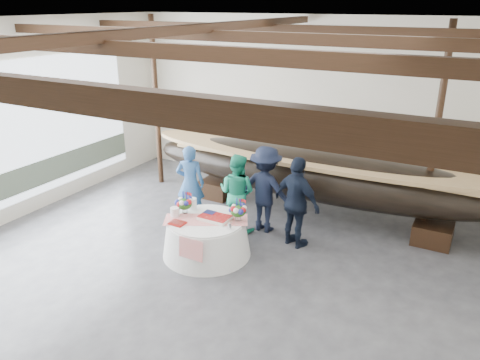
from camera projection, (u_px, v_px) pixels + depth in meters
The scene contains 12 objects.
floor at pixel (170, 294), 8.18m from camera, with size 10.00×12.00×0.01m, color #3D3D42.
wall_back at pixel (303, 105), 12.29m from camera, with size 10.00×0.02×4.50m, color silver.
ceiling at pixel (153, 23), 6.57m from camera, with size 10.00×12.00×0.01m, color white.
pavilion_structure at pixel (185, 55), 7.36m from camera, with size 9.80×11.76×4.50m.
open_bay at pixel (15, 142), 10.56m from camera, with size 0.03×7.00×3.20m.
longboat_display at pixel (317, 173), 10.84m from camera, with size 8.85×1.77×1.66m.
banquet_table at pixel (207, 237), 9.35m from camera, with size 1.77×1.77×0.76m.
tabletop_items at pixel (207, 210), 9.28m from camera, with size 1.70×1.26×0.40m.
guest_woman_blue at pixel (190, 183), 10.69m from camera, with size 0.65×0.43×1.79m, color #2A5187.
guest_woman_teal at pixel (237, 193), 10.22m from camera, with size 0.85×0.66×1.75m, color #1D9571.
guest_man_left at pixel (266, 189), 10.16m from camera, with size 1.25×0.72×1.93m, color black.
guest_man_right at pixel (297, 203), 9.48m from camera, with size 1.13×0.47×1.93m, color black.
Camera 1 is at (4.39, -5.49, 4.79)m, focal length 35.00 mm.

